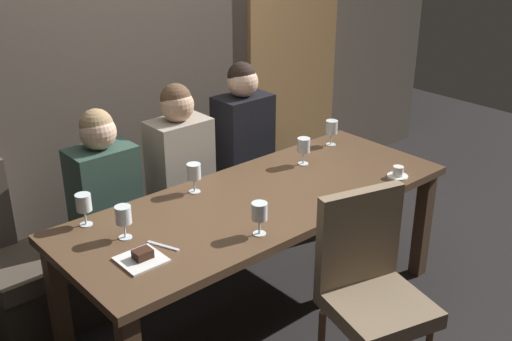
% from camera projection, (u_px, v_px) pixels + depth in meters
% --- Properties ---
extents(ground, '(9.00, 9.00, 0.00)m').
position_uv_depth(ground, '(260.00, 312.00, 3.62)').
color(ground, black).
extents(back_wall_tiled, '(6.00, 0.12, 3.00)m').
position_uv_depth(back_wall_tiled, '(130.00, 21.00, 3.85)').
color(back_wall_tiled, brown).
rests_on(back_wall_tiled, ground).
extents(arched_door, '(0.90, 0.05, 2.55)m').
position_uv_depth(arched_door, '(294.00, 19.00, 4.67)').
color(arched_door, olive).
rests_on(arched_door, ground).
extents(dining_table, '(2.20, 0.84, 0.74)m').
position_uv_depth(dining_table, '(261.00, 212.00, 3.35)').
color(dining_table, '#493422').
rests_on(dining_table, ground).
extents(banquette_bench, '(2.50, 0.44, 0.45)m').
position_uv_depth(banquette_bench, '(188.00, 232.00, 4.01)').
color(banquette_bench, '#312A23').
rests_on(banquette_bench, ground).
extents(chair_near_side, '(0.54, 0.54, 0.98)m').
position_uv_depth(chair_near_side, '(370.00, 281.00, 2.92)').
color(chair_near_side, brown).
rests_on(chair_near_side, ground).
extents(diner_redhead, '(0.36, 0.24, 0.72)m').
position_uv_depth(diner_redhead, '(102.00, 175.00, 3.45)').
color(diner_redhead, '#2D473D').
rests_on(diner_redhead, banquette_bench).
extents(diner_bearded, '(0.36, 0.24, 0.78)m').
position_uv_depth(diner_bearded, '(179.00, 150.00, 3.73)').
color(diner_bearded, '#9E9384').
rests_on(diner_bearded, banquette_bench).
extents(diner_far_end, '(0.36, 0.24, 0.81)m').
position_uv_depth(diner_far_end, '(243.00, 126.00, 4.07)').
color(diner_far_end, black).
rests_on(diner_far_end, banquette_bench).
extents(wine_glass_far_right, '(0.08, 0.08, 0.16)m').
position_uv_depth(wine_glass_far_right, '(304.00, 146.00, 3.69)').
color(wine_glass_far_right, silver).
rests_on(wine_glass_far_right, dining_table).
extents(wine_glass_near_left, '(0.08, 0.08, 0.16)m').
position_uv_depth(wine_glass_near_left, '(259.00, 212.00, 2.91)').
color(wine_glass_near_left, silver).
rests_on(wine_glass_near_left, dining_table).
extents(wine_glass_center_front, '(0.08, 0.08, 0.16)m').
position_uv_depth(wine_glass_center_front, '(84.00, 204.00, 3.00)').
color(wine_glass_center_front, silver).
rests_on(wine_glass_center_front, dining_table).
extents(wine_glass_far_left, '(0.08, 0.08, 0.16)m').
position_uv_depth(wine_glass_far_left, '(332.00, 128.00, 3.97)').
color(wine_glass_far_left, silver).
rests_on(wine_glass_far_left, dining_table).
extents(wine_glass_near_right, '(0.08, 0.08, 0.16)m').
position_uv_depth(wine_glass_near_right, '(123.00, 216.00, 2.88)').
color(wine_glass_near_right, silver).
rests_on(wine_glass_near_right, dining_table).
extents(wine_glass_center_back, '(0.08, 0.08, 0.16)m').
position_uv_depth(wine_glass_center_back, '(194.00, 172.00, 3.33)').
color(wine_glass_center_back, silver).
rests_on(wine_glass_center_back, dining_table).
extents(espresso_cup, '(0.12, 0.12, 0.06)m').
position_uv_depth(espresso_cup, '(398.00, 173.00, 3.55)').
color(espresso_cup, white).
rests_on(espresso_cup, dining_table).
extents(dessert_plate, '(0.19, 0.19, 0.05)m').
position_uv_depth(dessert_plate, '(142.00, 258.00, 2.74)').
color(dessert_plate, white).
rests_on(dessert_plate, dining_table).
extents(fork_on_table, '(0.08, 0.16, 0.01)m').
position_uv_depth(fork_on_table, '(163.00, 246.00, 2.85)').
color(fork_on_table, silver).
rests_on(fork_on_table, dining_table).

